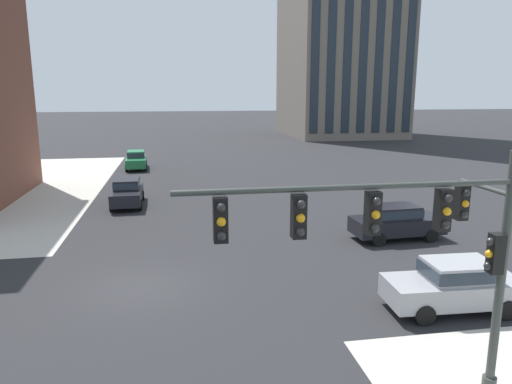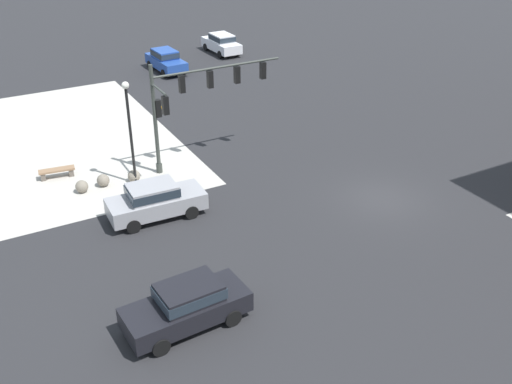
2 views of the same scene
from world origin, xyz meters
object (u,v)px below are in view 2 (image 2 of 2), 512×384
bollard_sphere_curb_b (103,180)px  car_main_northbound_near (187,304)px  street_lamp_corner_near (129,122)px  bench_near_signal (57,172)px  car_main_mid (166,60)px  car_cross_eastbound (222,43)px  traffic_signal_main (190,97)px  bollard_sphere_curb_c (82,186)px  car_cross_far (155,200)px  bollard_sphere_curb_a (134,176)px

bollard_sphere_curb_b → car_main_northbound_near: size_ratio=0.14×
street_lamp_corner_near → bench_near_signal: bearing=-37.6°
car_main_mid → bench_near_signal: bearing=51.2°
bench_near_signal → car_main_mid: car_main_mid is taller
car_cross_eastbound → car_main_mid: same height
traffic_signal_main → bollard_sphere_curb_b: traffic_signal_main is taller
bench_near_signal → bollard_sphere_curb_c: bearing=108.1°
car_main_northbound_near → car_main_mid: size_ratio=1.00×
bollard_sphere_curb_b → car_cross_eastbound: size_ratio=0.14×
bench_near_signal → car_main_mid: bearing=-128.8°
bench_near_signal → car_cross_far: bearing=116.5°
bench_near_signal → car_cross_far: 6.99m
traffic_signal_main → bench_near_signal: size_ratio=3.97×
bollard_sphere_curb_b → car_main_mid: car_main_mid is taller
bench_near_signal → car_main_mid: size_ratio=0.41×
bench_near_signal → street_lamp_corner_near: bearing=142.4°
car_main_mid → car_cross_far: (8.58, 20.75, 0.00)m
bollard_sphere_curb_a → street_lamp_corner_near: (0.00, 0.24, 3.06)m
car_main_northbound_near → car_main_mid: 30.02m
bollard_sphere_curb_c → car_main_northbound_near: car_main_northbound_near is taller
bollard_sphere_curb_b → car_main_northbound_near: 11.68m
bollard_sphere_curb_c → street_lamp_corner_near: 4.05m
traffic_signal_main → bollard_sphere_curb_b: 6.07m
traffic_signal_main → bollard_sphere_curb_c: bearing=0.5°
traffic_signal_main → car_cross_eastbound: (-11.03, -19.19, -2.96)m
traffic_signal_main → street_lamp_corner_near: bearing=7.3°
traffic_signal_main → car_main_mid: size_ratio=1.64×
street_lamp_corner_near → car_main_mid: (-8.33, -17.10, -2.45)m
bench_near_signal → car_main_northbound_near: 13.82m
bench_near_signal → car_cross_far: size_ratio=0.41×
bollard_sphere_curb_c → car_cross_far: car_cross_far is taller
traffic_signal_main → bench_near_signal: traffic_signal_main is taller
bollard_sphere_curb_b → bench_near_signal: 2.77m
bollard_sphere_curb_a → car_cross_far: 3.95m
traffic_signal_main → bench_near_signal: bearing=-17.7°
car_cross_far → car_main_northbound_near: bearing=77.9°
bench_near_signal → car_main_northbound_near: car_main_northbound_near is taller
car_main_northbound_near → car_cross_eastbound: size_ratio=1.01×
car_cross_eastbound → car_main_mid: size_ratio=0.99×
traffic_signal_main → bollard_sphere_curb_c: (6.02, 0.06, -3.56)m
car_main_northbound_near → bollard_sphere_curb_a: bearing=-99.2°
bollard_sphere_curb_c → car_cross_eastbound: 25.73m
bollard_sphere_curb_c → car_cross_far: bearing=120.6°
traffic_signal_main → street_lamp_corner_near: (3.39, 0.43, -0.51)m
bollard_sphere_curb_c → car_cross_eastbound: size_ratio=0.14×
traffic_signal_main → street_lamp_corner_near: traffic_signal_main is taller
bollard_sphere_curb_a → car_main_northbound_near: size_ratio=0.14×
traffic_signal_main → bollard_sphere_curb_c: size_ratio=11.63×
bollard_sphere_curb_c → bench_near_signal: bollard_sphere_curb_c is taller
bench_near_signal → bollard_sphere_curb_b: bearing=131.6°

